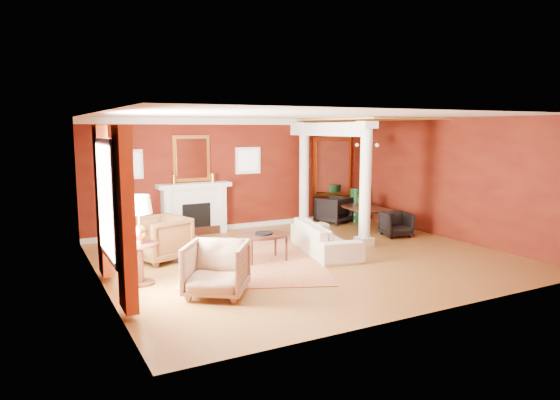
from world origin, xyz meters
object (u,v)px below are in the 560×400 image
sofa (325,233)px  coffee_table (264,236)px  armchair_leopard (160,237)px  armchair_stripe (216,266)px  dining_table (364,211)px  side_table (139,225)px

sofa → coffee_table: size_ratio=2.03×
armchair_leopard → armchair_stripe: size_ratio=1.04×
coffee_table → armchair_leopard: bearing=152.2°
sofa → dining_table: dining_table is taller
coffee_table → side_table: size_ratio=0.71×
armchair_leopard → armchair_stripe: armchair_leopard is taller
armchair_stripe → side_table: side_table is taller
dining_table → coffee_table: bearing=122.9°
coffee_table → armchair_stripe: bearing=-136.0°
armchair_leopard → dining_table: 5.79m
sofa → side_table: (-3.97, -0.38, 0.60)m
sofa → side_table: size_ratio=1.44×
armchair_leopard → side_table: (-0.68, -1.35, 0.54)m
armchair_leopard → dining_table: armchair_leopard is taller
sofa → side_table: bearing=107.8°
sofa → armchair_stripe: bearing=129.0°
armchair_leopard → side_table: 1.60m
armchair_leopard → dining_table: size_ratio=0.62×
sofa → armchair_stripe: (-3.02, -1.52, 0.04)m
sofa → armchair_leopard: (-3.29, 0.97, 0.06)m
coffee_table → dining_table: size_ratio=0.68×
armchair_stripe → side_table: 1.58m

